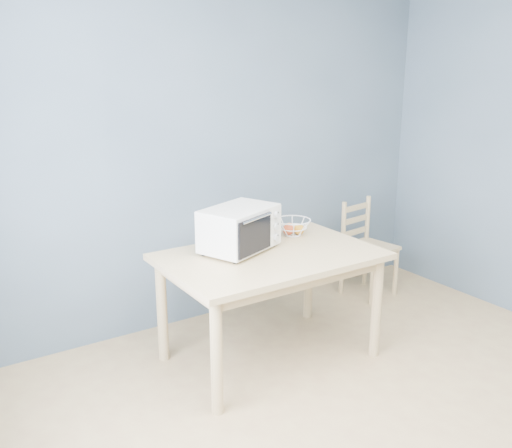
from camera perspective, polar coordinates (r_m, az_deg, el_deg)
room at (r=2.65m, az=20.25°, el=0.58°), size 4.01×4.51×2.61m
dining_table at (r=3.76m, az=1.44°, el=-4.43°), size 1.40×0.90×0.75m
toaster_oven at (r=3.72m, az=-1.84°, el=-0.49°), size 0.59×0.52×0.30m
fruit_basket at (r=4.11m, az=3.67°, el=-0.31°), size 0.30×0.30×0.12m
dining_chair at (r=5.01m, az=10.95°, el=-2.43°), size 0.44×0.44×0.82m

